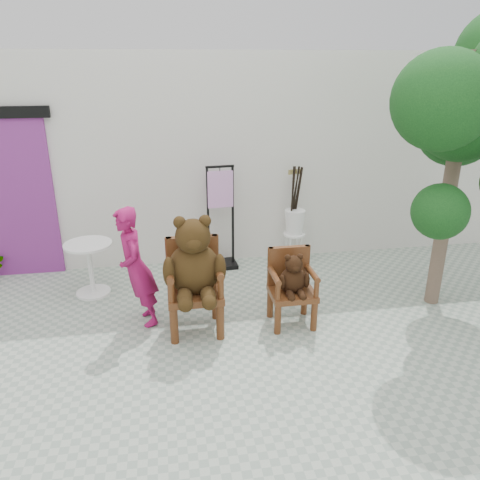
{
  "coord_description": "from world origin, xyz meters",
  "views": [
    {
      "loc": [
        -0.9,
        -3.97,
        2.85
      ],
      "look_at": [
        -0.09,
        0.93,
        0.95
      ],
      "focal_mm": 35.0,
      "sensor_mm": 36.0,
      "label": 1
    }
  ],
  "objects": [
    {
      "name": "ground_plane",
      "position": [
        0.0,
        0.0,
        0.0
      ],
      "size": [
        60.0,
        60.0,
        0.0
      ],
      "primitive_type": "plane",
      "color": "#9DA796",
      "rests_on": "ground"
    },
    {
      "name": "back_wall",
      "position": [
        0.0,
        3.1,
        1.5
      ],
      "size": [
        9.0,
        1.0,
        3.0
      ],
      "primitive_type": "cube",
      "color": "silver",
      "rests_on": "ground"
    },
    {
      "name": "doorway",
      "position": [
        -3.0,
        2.58,
        1.16
      ],
      "size": [
        1.4,
        0.11,
        2.33
      ],
      "color": "#7D297B",
      "rests_on": "ground"
    },
    {
      "name": "chair_big",
      "position": [
        -0.64,
        0.65,
        0.76
      ],
      "size": [
        0.67,
        0.71,
        1.36
      ],
      "color": "#48230F",
      "rests_on": "ground"
    },
    {
      "name": "chair_small",
      "position": [
        0.46,
        0.64,
        0.53
      ],
      "size": [
        0.5,
        0.47,
        0.88
      ],
      "color": "#48230F",
      "rests_on": "ground"
    },
    {
      "name": "person",
      "position": [
        -1.26,
        0.9,
        0.7
      ],
      "size": [
        0.43,
        0.57,
        1.4
      ],
      "primitive_type": "imported",
      "rotation": [
        0.0,
        0.0,
        -1.38
      ],
      "color": "#95124E",
      "rests_on": "ground"
    },
    {
      "name": "cafe_table",
      "position": [
        -1.9,
        1.76,
        0.44
      ],
      "size": [
        0.6,
        0.6,
        0.7
      ],
      "rotation": [
        0.0,
        0.0,
        0.32
      ],
      "color": "white",
      "rests_on": "ground"
    },
    {
      "name": "display_stand",
      "position": [
        -0.13,
        2.35,
        0.58
      ],
      "size": [
        0.47,
        0.38,
        1.51
      ],
      "rotation": [
        0.0,
        0.0,
        0.07
      ],
      "color": "black",
      "rests_on": "ground"
    },
    {
      "name": "stool_bucket",
      "position": [
        0.97,
        2.35,
        0.64
      ],
      "size": [
        0.32,
        0.32,
        1.45
      ],
      "rotation": [
        0.0,
        0.0,
        0.07
      ],
      "color": "white",
      "rests_on": "ground"
    },
    {
      "name": "tree",
      "position": [
        2.47,
        0.75,
        2.48
      ],
      "size": [
        2.06,
        1.79,
        3.44
      ],
      "rotation": [
        0.0,
        0.0,
        -0.02
      ],
      "color": "brown",
      "rests_on": "ground"
    }
  ]
}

